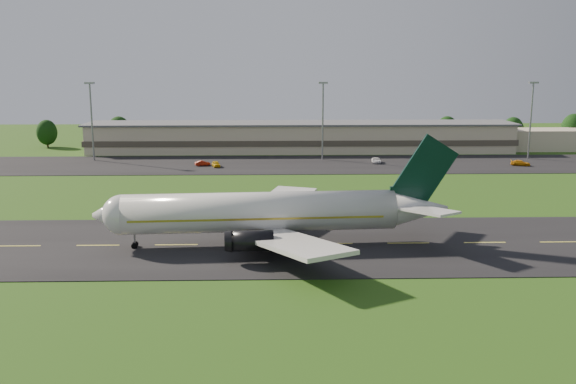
{
  "coord_description": "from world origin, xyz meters",
  "views": [
    {
      "loc": [
        -8.5,
        -87.61,
        25.52
      ],
      "look_at": [
        -5.98,
        8.0,
        6.0
      ],
      "focal_mm": 40.0,
      "sensor_mm": 36.0,
      "label": 1
    }
  ],
  "objects_px": {
    "light_mast_east": "(531,111)",
    "service_vehicle_a": "(216,164)",
    "terminal": "(323,138)",
    "light_mast_west": "(91,112)",
    "airliner": "(266,213)",
    "service_vehicle_b": "(203,163)",
    "service_vehicle_c": "(376,160)",
    "service_vehicle_d": "(520,163)",
    "light_mast_centre": "(323,111)"
  },
  "relations": [
    {
      "from": "airliner",
      "to": "light_mast_east",
      "type": "distance_m",
      "value": 106.09
    },
    {
      "from": "service_vehicle_a",
      "to": "service_vehicle_c",
      "type": "relative_size",
      "value": 0.88
    },
    {
      "from": "airliner",
      "to": "terminal",
      "type": "xyz_separation_m",
      "value": [
        15.67,
        96.13,
        -0.67
      ]
    },
    {
      "from": "light_mast_centre",
      "to": "service_vehicle_a",
      "type": "height_order",
      "value": "light_mast_centre"
    },
    {
      "from": "light_mast_centre",
      "to": "service_vehicle_d",
      "type": "distance_m",
      "value": 51.26
    },
    {
      "from": "light_mast_east",
      "to": "service_vehicle_c",
      "type": "bearing_deg",
      "value": -171.11
    },
    {
      "from": "light_mast_west",
      "to": "service_vehicle_a",
      "type": "xyz_separation_m",
      "value": [
        32.89,
        -11.66,
        -11.93
      ]
    },
    {
      "from": "airliner",
      "to": "light_mast_east",
      "type": "relative_size",
      "value": 2.52
    },
    {
      "from": "service_vehicle_a",
      "to": "service_vehicle_c",
      "type": "distance_m",
      "value": 40.72
    },
    {
      "from": "terminal",
      "to": "service_vehicle_b",
      "type": "relative_size",
      "value": 38.53
    },
    {
      "from": "airliner",
      "to": "light_mast_west",
      "type": "distance_m",
      "value": 92.46
    },
    {
      "from": "terminal",
      "to": "light_mast_east",
      "type": "distance_m",
      "value": 56.67
    },
    {
      "from": "light_mast_east",
      "to": "terminal",
      "type": "bearing_deg",
      "value": 163.2
    },
    {
      "from": "service_vehicle_c",
      "to": "light_mast_centre",
      "type": "bearing_deg",
      "value": 159.01
    },
    {
      "from": "light_mast_west",
      "to": "service_vehicle_c",
      "type": "distance_m",
      "value": 74.54
    },
    {
      "from": "terminal",
      "to": "service_vehicle_c",
      "type": "relative_size",
      "value": 30.74
    },
    {
      "from": "airliner",
      "to": "service_vehicle_a",
      "type": "xyz_separation_m",
      "value": [
        -12.85,
        68.28,
        -3.86
      ]
    },
    {
      "from": "light_mast_east",
      "to": "service_vehicle_c",
      "type": "relative_size",
      "value": 4.31
    },
    {
      "from": "terminal",
      "to": "service_vehicle_a",
      "type": "distance_m",
      "value": 39.98
    },
    {
      "from": "terminal",
      "to": "service_vehicle_b",
      "type": "bearing_deg",
      "value": -140.89
    },
    {
      "from": "light_mast_centre",
      "to": "service_vehicle_b",
      "type": "relative_size",
      "value": 5.41
    },
    {
      "from": "terminal",
      "to": "service_vehicle_d",
      "type": "bearing_deg",
      "value": -30.78
    },
    {
      "from": "terminal",
      "to": "service_vehicle_c",
      "type": "bearing_deg",
      "value": -62.39
    },
    {
      "from": "service_vehicle_a",
      "to": "service_vehicle_d",
      "type": "distance_m",
      "value": 75.53
    },
    {
      "from": "service_vehicle_a",
      "to": "service_vehicle_c",
      "type": "bearing_deg",
      "value": -7.32
    },
    {
      "from": "light_mast_east",
      "to": "service_vehicle_a",
      "type": "relative_size",
      "value": 4.92
    },
    {
      "from": "light_mast_centre",
      "to": "service_vehicle_c",
      "type": "distance_m",
      "value": 19.04
    },
    {
      "from": "airliner",
      "to": "light_mast_west",
      "type": "relative_size",
      "value": 2.52
    },
    {
      "from": "airliner",
      "to": "service_vehicle_c",
      "type": "relative_size",
      "value": 10.88
    },
    {
      "from": "light_mast_centre",
      "to": "service_vehicle_d",
      "type": "height_order",
      "value": "light_mast_centre"
    },
    {
      "from": "light_mast_west",
      "to": "service_vehicle_a",
      "type": "distance_m",
      "value": 36.88
    },
    {
      "from": "service_vehicle_b",
      "to": "service_vehicle_c",
      "type": "height_order",
      "value": "service_vehicle_c"
    },
    {
      "from": "light_mast_west",
      "to": "service_vehicle_a",
      "type": "relative_size",
      "value": 4.92
    },
    {
      "from": "service_vehicle_b",
      "to": "service_vehicle_c",
      "type": "bearing_deg",
      "value": -103.66
    },
    {
      "from": "service_vehicle_a",
      "to": "service_vehicle_b",
      "type": "distance_m",
      "value": 3.93
    },
    {
      "from": "light_mast_east",
      "to": "service_vehicle_d",
      "type": "height_order",
      "value": "light_mast_east"
    },
    {
      "from": "service_vehicle_d",
      "to": "service_vehicle_b",
      "type": "bearing_deg",
      "value": 106.74
    },
    {
      "from": "service_vehicle_a",
      "to": "service_vehicle_b",
      "type": "bearing_deg",
      "value": 137.33
    },
    {
      "from": "service_vehicle_d",
      "to": "service_vehicle_a",
      "type": "bearing_deg",
      "value": 108.08
    },
    {
      "from": "service_vehicle_c",
      "to": "airliner",
      "type": "bearing_deg",
      "value": -105.38
    },
    {
      "from": "light_mast_centre",
      "to": "service_vehicle_d",
      "type": "bearing_deg",
      "value": -13.72
    },
    {
      "from": "light_mast_west",
      "to": "service_vehicle_c",
      "type": "height_order",
      "value": "light_mast_west"
    },
    {
      "from": "airliner",
      "to": "terminal",
      "type": "relative_size",
      "value": 0.35
    },
    {
      "from": "service_vehicle_c",
      "to": "service_vehicle_d",
      "type": "height_order",
      "value": "service_vehicle_d"
    },
    {
      "from": "terminal",
      "to": "service_vehicle_a",
      "type": "bearing_deg",
      "value": -135.68
    },
    {
      "from": "light_mast_west",
      "to": "service_vehicle_c",
      "type": "xyz_separation_m",
      "value": [
        73.28,
        -6.53,
        -11.98
      ]
    },
    {
      "from": "airliner",
      "to": "terminal",
      "type": "height_order",
      "value": "airliner"
    },
    {
      "from": "light_mast_centre",
      "to": "light_mast_east",
      "type": "xyz_separation_m",
      "value": [
        55.0,
        0.0,
        0.0
      ]
    },
    {
      "from": "service_vehicle_c",
      "to": "terminal",
      "type": "bearing_deg",
      "value": 122.79
    },
    {
      "from": "light_mast_west",
      "to": "light_mast_centre",
      "type": "relative_size",
      "value": 1.0
    }
  ]
}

